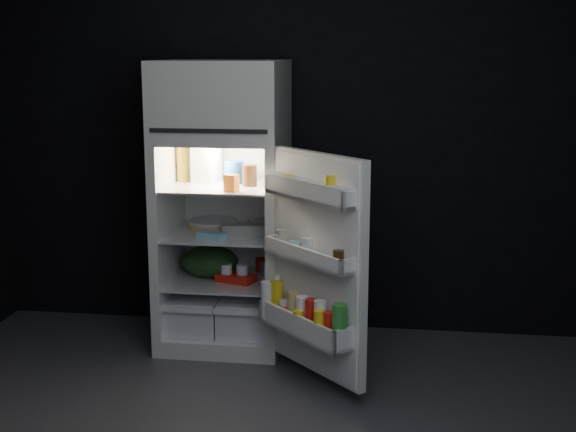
% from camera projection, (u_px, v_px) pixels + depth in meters
% --- Properties ---
extents(wall_back, '(4.00, 0.00, 2.70)m').
position_uv_depth(wall_back, '(293.00, 127.00, 5.22)').
color(wall_back, black).
rests_on(wall_back, ground).
extents(wall_front, '(4.00, 0.00, 2.70)m').
position_uv_depth(wall_front, '(100.00, 258.00, 1.93)').
color(wall_front, black).
rests_on(wall_front, ground).
extents(refrigerator, '(0.76, 0.71, 1.78)m').
position_uv_depth(refrigerator, '(224.00, 195.00, 4.99)').
color(refrigerator, white).
rests_on(refrigerator, ground).
extents(fridge_door, '(0.64, 0.65, 1.22)m').
position_uv_depth(fridge_door, '(314.00, 270.00, 4.33)').
color(fridge_door, white).
rests_on(fridge_door, ground).
extents(milk_jug, '(0.18, 0.18, 0.24)m').
position_uv_depth(milk_jug, '(206.00, 163.00, 5.01)').
color(milk_jug, white).
rests_on(milk_jug, refrigerator).
extents(mayo_jar, '(0.15, 0.15, 0.14)m').
position_uv_depth(mayo_jar, '(234.00, 172.00, 4.97)').
color(mayo_jar, '#1B4993').
rests_on(mayo_jar, refrigerator).
extents(jam_jar, '(0.10, 0.10, 0.13)m').
position_uv_depth(jam_jar, '(250.00, 175.00, 4.88)').
color(jam_jar, black).
rests_on(jam_jar, refrigerator).
extents(amber_bottle, '(0.10, 0.10, 0.22)m').
position_uv_depth(amber_bottle, '(183.00, 164.00, 5.05)').
color(amber_bottle, '#A8841A').
rests_on(amber_bottle, refrigerator).
extents(small_carton, '(0.09, 0.08, 0.10)m').
position_uv_depth(small_carton, '(231.00, 183.00, 4.69)').
color(small_carton, orange).
rests_on(small_carton, refrigerator).
extents(egg_carton, '(0.28, 0.14, 0.07)m').
position_uv_depth(egg_carton, '(244.00, 230.00, 4.89)').
color(egg_carton, gray).
rests_on(egg_carton, refrigerator).
extents(pie, '(0.38, 0.38, 0.04)m').
position_uv_depth(pie, '(213.00, 225.00, 5.12)').
color(pie, tan).
rests_on(pie, refrigerator).
extents(flat_package, '(0.20, 0.15, 0.04)m').
position_uv_depth(flat_package, '(212.00, 235.00, 4.82)').
color(flat_package, '#83BACB').
rests_on(flat_package, refrigerator).
extents(wrapped_pkg, '(0.14, 0.13, 0.05)m').
position_uv_depth(wrapped_pkg, '(259.00, 223.00, 5.13)').
color(wrapped_pkg, beige).
rests_on(wrapped_pkg, refrigerator).
extents(produce_bag, '(0.36, 0.31, 0.20)m').
position_uv_depth(produce_bag, '(210.00, 261.00, 5.09)').
color(produce_bag, '#193815').
rests_on(produce_bag, refrigerator).
extents(yogurt_tray, '(0.26, 0.19, 0.05)m').
position_uv_depth(yogurt_tray, '(236.00, 278.00, 4.98)').
color(yogurt_tray, red).
rests_on(yogurt_tray, refrigerator).
extents(small_can_red, '(0.09, 0.09, 0.09)m').
position_uv_depth(small_can_red, '(261.00, 265.00, 5.20)').
color(small_can_red, red).
rests_on(small_can_red, refrigerator).
extents(small_can_silver, '(0.08, 0.08, 0.09)m').
position_uv_depth(small_can_silver, '(265.00, 269.00, 5.11)').
color(small_can_silver, silver).
rests_on(small_can_silver, refrigerator).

